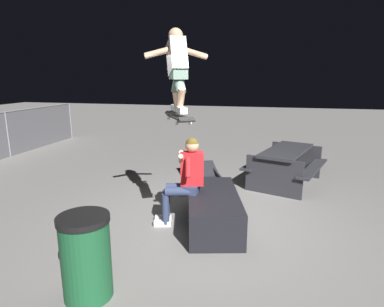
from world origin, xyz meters
TOP-DOWN VIEW (x-y plane):
  - ground_plane at (0.00, 0.00)m, footprint 40.00×40.00m
  - ledge_box_main at (0.01, -0.09)m, footprint 1.77×1.11m
  - person_sitting_on_ledge at (-0.02, 0.35)m, footprint 0.59×0.79m
  - skateboard at (-0.17, 0.39)m, footprint 0.99×0.66m
  - skater_airborne at (-0.12, 0.42)m, footprint 0.63×0.82m
  - kicker_ramp at (2.37, 0.60)m, footprint 1.37×1.18m
  - picnic_table_back at (2.30, -1.22)m, footprint 2.04×1.82m
  - trash_bin at (-1.90, 0.89)m, footprint 0.52×0.52m

SIDE VIEW (x-z plane):
  - ground_plane at x=0.00m, z-range 0.00..0.00m
  - kicker_ramp at x=2.37m, z-range -0.10..0.20m
  - ledge_box_main at x=0.01m, z-range 0.00..0.51m
  - trash_bin at x=-1.90m, z-range 0.00..0.89m
  - picnic_table_back at x=2.30m, z-range 0.12..0.87m
  - person_sitting_on_ledge at x=-0.02m, z-range 0.08..1.42m
  - skateboard at x=-0.17m, z-range 1.60..1.73m
  - skater_airborne at x=-0.12m, z-range 1.79..2.91m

